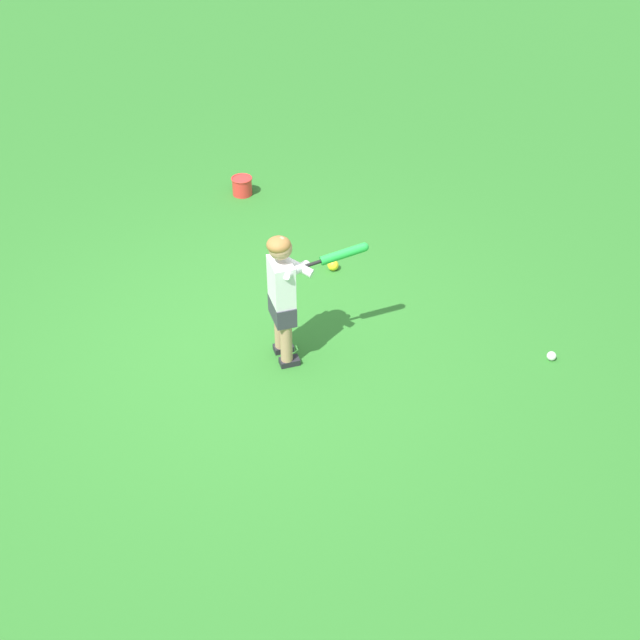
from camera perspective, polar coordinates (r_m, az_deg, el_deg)
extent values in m
plane|color=#2D7528|center=(6.50, -4.35, -1.53)|extent=(40.00, 40.00, 0.00)
cube|color=#232328|center=(6.39, -2.56, -1.95)|extent=(0.17, 0.17, 0.05)
cylinder|color=tan|center=(6.27, -2.78, -0.67)|extent=(0.09, 0.09, 0.34)
cube|color=#232328|center=(6.26, -2.13, -2.89)|extent=(0.17, 0.17, 0.05)
cylinder|color=tan|center=(6.14, -2.35, -1.60)|extent=(0.09, 0.09, 0.34)
cube|color=#383842|center=(6.05, -2.63, 0.72)|extent=(0.30, 0.29, 0.16)
cube|color=white|center=(5.91, -2.70, 2.67)|extent=(0.29, 0.28, 0.34)
sphere|color=tan|center=(5.75, -2.78, 5.01)|extent=(0.17, 0.17, 0.17)
ellipsoid|color=olive|center=(5.73, -2.89, 5.24)|extent=(0.24, 0.24, 0.11)
sphere|color=green|center=(5.89, -1.41, 3.63)|extent=(0.04, 0.04, 0.04)
cylinder|color=black|center=(5.91, -0.57, 3.90)|extent=(0.11, 0.12, 0.05)
cylinder|color=green|center=(5.96, 1.58, 4.60)|extent=(0.28, 0.30, 0.11)
sphere|color=green|center=(6.00, 3.09, 5.08)|extent=(0.07, 0.07, 0.07)
cylinder|color=white|center=(5.90, -1.84, 3.85)|extent=(0.09, 0.31, 0.14)
cylinder|color=white|center=(5.85, -1.65, 3.50)|extent=(0.31, 0.10, 0.14)
sphere|color=white|center=(6.54, 15.77, -2.42)|extent=(0.07, 0.07, 0.07)
sphere|color=yellow|center=(7.28, 0.91, 3.83)|extent=(0.10, 0.10, 0.10)
cylinder|color=red|center=(8.50, -5.43, 9.23)|extent=(0.20, 0.20, 0.18)
torus|color=red|center=(8.45, -5.46, 9.76)|extent=(0.22, 0.22, 0.02)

